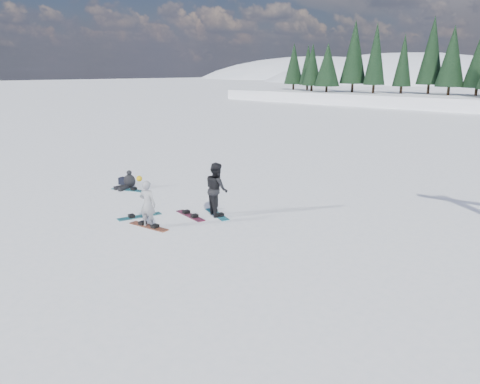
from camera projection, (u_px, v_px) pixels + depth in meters
The scene contains 10 objects.
ground at pixel (176, 219), 15.57m from camera, with size 420.00×420.00×0.00m, color white.
snowboarder_woman at pixel (147, 204), 14.63m from camera, with size 0.64×0.54×1.65m.
snowboarder_man at pixel (217, 189), 15.84m from camera, with size 0.89×0.69×1.83m, color black.
seated_rider at pixel (129, 181), 19.59m from camera, with size 0.58×0.92×0.76m.
gear_bag at pixel (125, 181), 20.27m from camera, with size 0.45×0.30×0.30m, color black.
snowboard_woman at pixel (149, 226), 14.82m from camera, with size 1.50×0.28×0.03m, color #9B4421.
snowboard_man at pixel (217, 214), 16.07m from camera, with size 1.50×0.28×0.03m, color teal.
snowboard_loose_a at pixel (140, 216), 15.83m from camera, with size 1.50×0.28×0.03m, color #177580.
snowboard_loose_b at pixel (190, 216), 15.91m from camera, with size 1.50×0.28×0.03m, color maroon.
snowboard_loose_c at pixel (128, 190), 19.33m from camera, with size 1.50×0.28×0.03m, color teal.
Camera 1 is at (11.72, -9.33, 4.84)m, focal length 35.00 mm.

